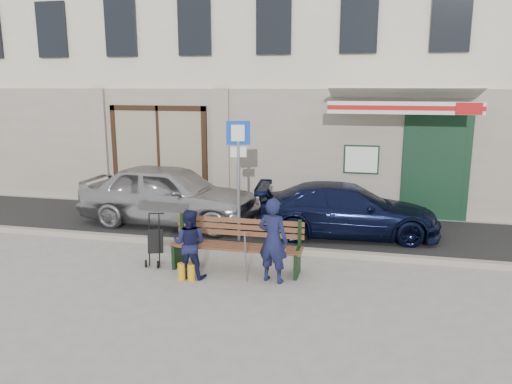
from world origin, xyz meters
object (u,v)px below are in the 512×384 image
(woman, at_px, (189,244))
(stroller, at_px, (155,242))
(car_navy, at_px, (347,210))
(parking_sign, at_px, (238,163))
(man, at_px, (273,240))
(car_silver, at_px, (170,194))
(bench, at_px, (234,246))

(woman, height_order, stroller, woman)
(car_navy, xyz_separation_m, parking_sign, (-2.17, -1.18, 1.15))
(car_navy, relative_size, man, 2.74)
(car_silver, distance_m, stroller, 2.80)
(car_silver, distance_m, parking_sign, 2.55)
(woman, bearing_deg, car_silver, -62.25)
(car_silver, xyz_separation_m, stroller, (0.81, -2.66, -0.31))
(car_silver, height_order, parking_sign, parking_sign)
(parking_sign, xyz_separation_m, man, (1.08, -1.80, -1.00))
(man, bearing_deg, car_navy, -94.86)
(parking_sign, distance_m, woman, 2.27)
(car_silver, height_order, man, car_silver)
(car_navy, bearing_deg, bench, 138.23)
(parking_sign, xyz_separation_m, stroller, (-1.22, -1.48, -1.31))
(parking_sign, bearing_deg, car_navy, 13.87)
(woman, bearing_deg, man, -175.05)
(parking_sign, height_order, woman, parking_sign)
(car_navy, relative_size, bench, 1.67)
(car_silver, bearing_deg, man, -130.80)
(stroller, bearing_deg, car_silver, 87.79)
(parking_sign, relative_size, woman, 2.12)
(bench, xyz_separation_m, stroller, (-1.50, -0.06, -0.03))
(car_silver, height_order, bench, car_silver)
(car_navy, distance_m, man, 3.18)
(man, xyz_separation_m, stroller, (-2.30, 0.32, -0.31))
(car_navy, xyz_separation_m, stroller, (-3.39, -2.66, -0.16))
(bench, bearing_deg, man, -25.37)
(man, bearing_deg, parking_sign, -43.90)
(bench, distance_m, man, 0.92)
(car_silver, relative_size, parking_sign, 1.66)
(bench, xyz_separation_m, man, (0.80, -0.38, 0.28))
(man, height_order, woman, man)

